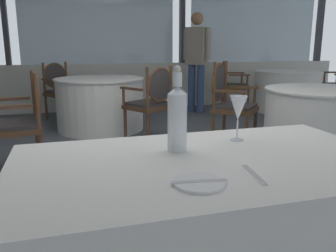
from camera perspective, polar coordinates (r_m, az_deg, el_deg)
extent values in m
plane|color=#4C5156|center=(3.03, -2.84, -9.88)|extent=(13.42, 13.42, 0.00)
cube|color=beige|center=(6.66, -10.67, 6.27)|extent=(9.94, 0.12, 0.85)
cube|color=silver|center=(6.66, -11.18, 17.48)|extent=(2.74, 0.02, 1.75)
cube|color=#333338|center=(6.67, -25.17, 16.53)|extent=(0.08, 0.14, 1.75)
cube|color=silver|center=(7.62, 13.96, 16.75)|extent=(2.74, 0.02, 1.75)
cube|color=#333338|center=(6.96, 2.33, 17.49)|extent=(0.08, 0.14, 1.75)
cube|color=#333338|center=(8.48, 23.55, 15.65)|extent=(0.08, 0.14, 1.75)
cube|color=white|center=(1.41, 6.53, -5.77)|extent=(1.54, 0.87, 0.02)
cube|color=white|center=(1.57, 6.17, -18.53)|extent=(1.50, 0.85, 0.71)
cylinder|color=white|center=(1.16, 5.11, -9.20)|extent=(0.17, 0.17, 0.01)
cube|color=silver|center=(1.16, 5.11, -8.97)|extent=(0.19, 0.05, 0.00)
cube|color=silver|center=(1.27, 13.88, -7.69)|extent=(0.04, 0.19, 0.00)
cylinder|color=white|center=(1.49, 1.50, 0.59)|extent=(0.08, 0.08, 0.25)
cone|color=white|center=(1.46, 1.54, 5.88)|extent=(0.08, 0.08, 0.03)
cylinder|color=white|center=(1.46, 1.55, 7.63)|extent=(0.04, 0.04, 0.06)
sphere|color=silver|center=(1.46, 1.56, 9.28)|extent=(0.03, 0.03, 0.03)
cylinder|color=white|center=(1.71, 11.13, -2.21)|extent=(0.06, 0.06, 0.00)
cylinder|color=white|center=(1.70, 11.20, -0.62)|extent=(0.01, 0.01, 0.09)
cone|color=white|center=(1.67, 11.36, 2.88)|extent=(0.08, 0.08, 0.12)
cylinder|color=white|center=(6.73, 18.94, 8.40)|extent=(1.19, 1.19, 0.02)
cylinder|color=white|center=(6.77, 18.71, 5.32)|extent=(1.15, 1.15, 0.71)
cube|color=brown|center=(6.53, 10.89, 6.18)|extent=(0.57, 0.57, 0.05)
cube|color=#383333|center=(6.53, 10.91, 6.56)|extent=(0.53, 0.53, 0.04)
cylinder|color=brown|center=(6.80, 12.19, 4.44)|extent=(0.04, 0.04, 0.41)
cylinder|color=brown|center=(6.41, 12.87, 3.90)|extent=(0.04, 0.04, 0.41)
cylinder|color=brown|center=(6.73, 8.84, 4.49)|extent=(0.04, 0.04, 0.41)
cylinder|color=brown|center=(6.34, 9.33, 3.96)|extent=(0.04, 0.04, 0.41)
cylinder|color=brown|center=(6.68, 8.98, 8.51)|extent=(0.04, 0.04, 0.44)
cylinder|color=brown|center=(6.28, 9.48, 8.23)|extent=(0.04, 0.04, 0.44)
ellipsoid|color=#383333|center=(6.48, 9.10, 8.57)|extent=(0.16, 0.39, 0.37)
torus|color=brown|center=(6.48, 9.10, 8.57)|extent=(0.14, 0.38, 0.38)
cube|color=brown|center=(6.76, 10.78, 8.49)|extent=(0.36, 0.14, 0.03)
cylinder|color=brown|center=(6.79, 11.93, 7.53)|extent=(0.03, 0.03, 0.22)
cube|color=brown|center=(6.27, 11.56, 8.13)|extent=(0.36, 0.14, 0.03)
cylinder|color=brown|center=(6.31, 12.78, 7.09)|extent=(0.03, 0.03, 0.22)
cylinder|color=brown|center=(6.87, 24.98, 3.66)|extent=(0.04, 0.04, 0.42)
cylinder|color=brown|center=(7.23, 23.72, 4.19)|extent=(0.04, 0.04, 0.42)
cylinder|color=brown|center=(6.79, 25.75, 6.65)|extent=(0.03, 0.03, 0.22)
cube|color=brown|center=(7.30, 25.22, 7.92)|extent=(0.36, 0.14, 0.03)
cylinder|color=brown|center=(7.25, 24.12, 7.12)|extent=(0.03, 0.03, 0.22)
cylinder|color=white|center=(5.04, -11.15, 7.56)|extent=(1.25, 1.25, 0.02)
cylinder|color=white|center=(5.08, -10.97, 3.45)|extent=(1.21, 1.21, 0.71)
cube|color=brown|center=(5.86, -16.71, 5.01)|extent=(0.63, 0.63, 0.05)
cube|color=#383333|center=(5.86, -16.73, 5.42)|extent=(0.58, 0.58, 0.04)
cylinder|color=brown|center=(5.84, -13.87, 2.93)|extent=(0.04, 0.04, 0.39)
cylinder|color=brown|center=(5.63, -17.23, 2.37)|extent=(0.04, 0.04, 0.39)
cylinder|color=brown|center=(6.17, -15.96, 3.33)|extent=(0.04, 0.04, 0.39)
cylinder|color=brown|center=(5.97, -19.21, 2.81)|extent=(0.04, 0.04, 0.39)
cylinder|color=brown|center=(6.11, -16.25, 7.80)|extent=(0.04, 0.04, 0.47)
cylinder|color=brown|center=(5.91, -19.56, 7.42)|extent=(0.04, 0.04, 0.47)
ellipsoid|color=#383333|center=(6.02, -17.96, 7.85)|extent=(0.36, 0.25, 0.40)
torus|color=brown|center=(6.02, -17.96, 7.85)|extent=(0.37, 0.24, 0.41)
cube|color=brown|center=(5.95, -14.69, 7.62)|extent=(0.22, 0.33, 0.03)
cylinder|color=brown|center=(5.85, -13.87, 6.49)|extent=(0.03, 0.03, 0.22)
cube|color=brown|center=(5.70, -18.92, 7.12)|extent=(0.22, 0.33, 0.03)
cylinder|color=brown|center=(5.58, -18.12, 5.94)|extent=(0.03, 0.03, 0.22)
cube|color=brown|center=(4.35, -3.32, 3.14)|extent=(0.63, 0.63, 0.05)
cube|color=#383333|center=(4.34, -3.32, 3.69)|extent=(0.58, 0.58, 0.04)
cylinder|color=brown|center=(4.40, -6.96, 0.14)|extent=(0.04, 0.04, 0.41)
cylinder|color=brown|center=(4.67, -3.26, 0.95)|extent=(0.04, 0.04, 0.41)
cylinder|color=brown|center=(4.12, -3.30, -0.69)|extent=(0.04, 0.04, 0.41)
cylinder|color=brown|center=(4.40, 0.41, 0.22)|extent=(0.04, 0.04, 0.41)
cylinder|color=brown|center=(4.03, -3.39, 6.16)|extent=(0.04, 0.04, 0.48)
cylinder|color=brown|center=(4.32, 0.42, 6.64)|extent=(0.04, 0.04, 0.48)
ellipsoid|color=#383333|center=(4.16, -1.27, 6.73)|extent=(0.36, 0.25, 0.40)
torus|color=brown|center=(4.16, -1.27, 6.73)|extent=(0.37, 0.25, 0.42)
cube|color=brown|center=(4.16, -6.02, 6.05)|extent=(0.22, 0.33, 0.03)
cylinder|color=brown|center=(4.28, -7.25, 4.72)|extent=(0.03, 0.03, 0.22)
cube|color=brown|center=(4.50, -1.26, 6.64)|extent=(0.22, 0.33, 0.03)
cylinder|color=brown|center=(4.61, -2.53, 5.41)|extent=(0.03, 0.03, 0.22)
cube|color=brown|center=(3.52, -23.69, -0.44)|extent=(0.52, 0.52, 0.05)
cube|color=#383333|center=(3.51, -23.75, 0.24)|extent=(0.48, 0.48, 0.04)
cylinder|color=brown|center=(3.39, -19.91, -4.54)|extent=(0.04, 0.04, 0.40)
cylinder|color=brown|center=(3.78, -20.41, -2.83)|extent=(0.04, 0.04, 0.40)
cylinder|color=brown|center=(3.28, -20.57, 3.75)|extent=(0.04, 0.04, 0.49)
cylinder|color=brown|center=(3.68, -21.01, 4.62)|extent=(0.04, 0.04, 0.49)
ellipsoid|color=#383333|center=(3.48, -20.59, 4.63)|extent=(0.10, 0.39, 0.41)
torus|color=brown|center=(3.48, -20.59, 4.63)|extent=(0.09, 0.43, 0.43)
cube|color=brown|center=(3.23, -24.36, 2.82)|extent=(0.37, 0.09, 0.03)
cube|color=brown|center=(3.73, -24.40, 4.02)|extent=(0.37, 0.09, 0.03)
cylinder|color=white|center=(4.05, 23.88, 5.44)|extent=(1.19, 1.19, 0.02)
cylinder|color=white|center=(4.11, 23.42, 0.38)|extent=(1.15, 1.15, 0.71)
cube|color=brown|center=(4.25, 10.91, 2.63)|extent=(0.65, 0.65, 0.05)
cube|color=#383333|center=(4.24, 10.93, 3.20)|extent=(0.60, 0.60, 0.04)
cylinder|color=brown|center=(4.44, 14.00, -0.09)|extent=(0.04, 0.04, 0.40)
cylinder|color=brown|center=(4.06, 12.65, -1.22)|extent=(0.04, 0.04, 0.40)
cylinder|color=brown|center=(4.54, 9.10, 0.43)|extent=(0.04, 0.04, 0.40)
cylinder|color=brown|center=(4.17, 7.35, -0.62)|extent=(0.04, 0.04, 0.40)
cylinder|color=brown|center=(4.46, 9.34, 6.99)|extent=(0.04, 0.04, 0.54)
cylinder|color=brown|center=(4.08, 7.56, 6.52)|extent=(0.04, 0.04, 0.54)
ellipsoid|color=#383333|center=(4.27, 8.31, 7.14)|extent=(0.31, 0.32, 0.45)
torus|color=brown|center=(4.27, 8.31, 7.14)|extent=(0.34, 0.36, 0.46)
cube|color=brown|center=(4.45, 12.23, 6.21)|extent=(0.29, 0.28, 0.03)
cylinder|color=brown|center=(4.43, 13.92, 4.66)|extent=(0.03, 0.03, 0.22)
cube|color=brown|center=(3.97, 10.28, 5.52)|extent=(0.29, 0.28, 0.03)
cylinder|color=brown|center=(3.95, 12.17, 3.78)|extent=(0.03, 0.03, 0.22)
cylinder|color=#334770|center=(6.27, 5.29, 6.03)|extent=(0.13, 0.13, 0.85)
cylinder|color=#334770|center=(6.36, 3.87, 6.15)|extent=(0.13, 0.13, 0.85)
cube|color=gray|center=(6.27, 4.70, 12.85)|extent=(0.38, 0.41, 0.64)
sphere|color=#9E7051|center=(6.29, 4.78, 17.03)|extent=(0.22, 0.22, 0.22)
cylinder|color=gray|center=(6.16, 6.53, 13.11)|extent=(0.09, 0.09, 0.54)
cylinder|color=gray|center=(6.38, 2.95, 13.16)|extent=(0.09, 0.09, 0.54)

